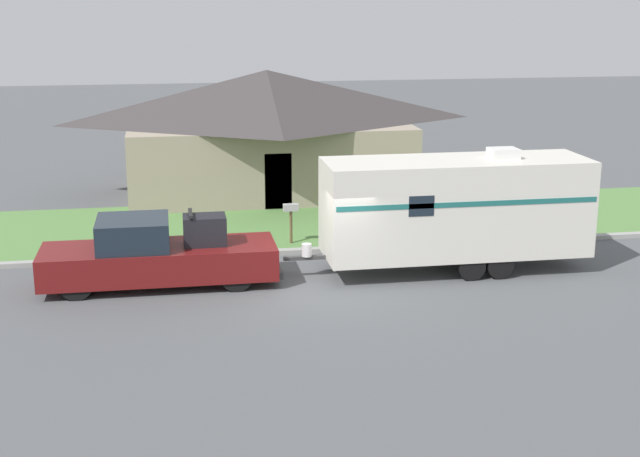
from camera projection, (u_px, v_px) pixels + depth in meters
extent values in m
plane|color=#515456|center=(330.00, 291.00, 23.85)|extent=(120.00, 120.00, 0.00)
cube|color=#999993|center=(308.00, 251.00, 27.41)|extent=(80.00, 0.30, 0.14)
cube|color=#568442|center=(291.00, 223.00, 30.90)|extent=(80.00, 7.00, 0.03)
cube|color=gray|center=(268.00, 157.00, 35.75)|extent=(10.88, 6.60, 2.83)
pyramid|color=#3D3838|center=(267.00, 96.00, 35.14)|extent=(11.76, 7.13, 2.03)
cube|color=#4C3828|center=(278.00, 182.00, 32.73)|extent=(1.00, 0.06, 2.10)
cylinder|color=black|center=(76.00, 283.00, 23.10)|extent=(0.89, 0.28, 0.89)
cylinder|color=black|center=(81.00, 264.00, 24.72)|extent=(0.89, 0.28, 0.89)
cylinder|color=black|center=(236.00, 275.00, 23.78)|extent=(0.89, 0.28, 0.89)
cylinder|color=black|center=(232.00, 257.00, 25.41)|extent=(0.89, 0.28, 0.89)
cube|color=maroon|center=(110.00, 264.00, 23.99)|extent=(3.67, 2.06, 0.86)
cube|color=#19232D|center=(133.00, 233.00, 23.89)|extent=(1.91, 1.90, 0.80)
cube|color=maroon|center=(227.00, 258.00, 24.51)|extent=(2.64, 2.06, 0.86)
cube|color=#333333|center=(277.00, 266.00, 24.81)|extent=(0.12, 1.86, 0.20)
cube|color=black|center=(205.00, 230.00, 24.20)|extent=(1.15, 0.87, 0.80)
cube|color=black|center=(190.00, 213.00, 24.02)|extent=(0.10, 0.95, 0.08)
cylinder|color=black|center=(472.00, 267.00, 24.70)|extent=(0.76, 0.22, 0.76)
cylinder|color=black|center=(449.00, 247.00, 26.68)|extent=(0.76, 0.22, 0.76)
cylinder|color=black|center=(500.00, 265.00, 24.84)|extent=(0.76, 0.22, 0.76)
cylinder|color=black|center=(475.00, 246.00, 26.81)|extent=(0.76, 0.22, 0.76)
cube|color=silver|center=(455.00, 207.00, 25.28)|extent=(7.51, 2.35, 2.71)
cube|color=#1E6660|center=(470.00, 204.00, 24.07)|extent=(7.36, 0.01, 0.14)
cube|color=#383838|center=(305.00, 258.00, 24.89)|extent=(1.19, 0.12, 0.10)
cylinder|color=silver|center=(307.00, 250.00, 24.84)|extent=(0.28, 0.28, 0.36)
cube|color=silver|center=(503.00, 153.00, 25.13)|extent=(0.80, 0.68, 0.28)
cube|color=#19232D|center=(422.00, 206.00, 23.85)|extent=(0.70, 0.01, 0.56)
cylinder|color=brown|center=(291.00, 227.00, 28.28)|extent=(0.09, 0.09, 1.09)
cube|color=#B2B2B2|center=(291.00, 207.00, 28.11)|extent=(0.48, 0.20, 0.22)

